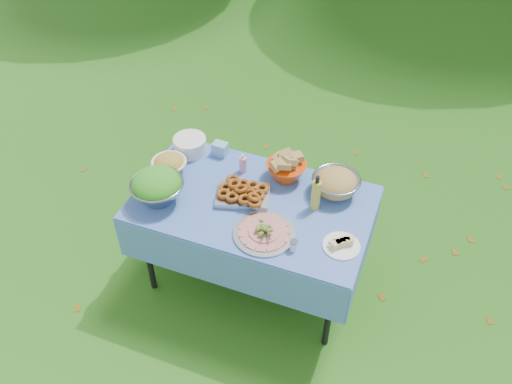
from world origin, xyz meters
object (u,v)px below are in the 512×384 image
charcuterie_platter (264,229)px  oil_bottle (316,192)px  salad_bowl (157,186)px  pasta_bowl_steel (336,183)px  bread_bowl (286,167)px  picnic_table (253,242)px  plate_stack (190,145)px

charcuterie_platter → oil_bottle: bearing=56.0°
charcuterie_platter → salad_bowl: bearing=176.9°
pasta_bowl_steel → charcuterie_platter: pasta_bowl_steel is taller
bread_bowl → salad_bowl: bearing=-144.5°
picnic_table → salad_bowl: bearing=-161.1°
plate_stack → charcuterie_platter: (0.74, -0.54, -0.01)m
salad_bowl → pasta_bowl_steel: bearing=24.4°
oil_bottle → charcuterie_platter: bearing=-124.0°
salad_bowl → plate_stack: salad_bowl is taller
plate_stack → bread_bowl: (0.69, -0.02, 0.03)m
bread_bowl → pasta_bowl_steel: bearing=-4.2°
bread_bowl → charcuterie_platter: bearing=-85.5°
salad_bowl → pasta_bowl_steel: 1.10m
picnic_table → oil_bottle: oil_bottle is taller
pasta_bowl_steel → oil_bottle: (-0.08, -0.18, 0.05)m
bread_bowl → charcuterie_platter: (0.04, -0.52, -0.04)m
bread_bowl → oil_bottle: size_ratio=1.04×
bread_bowl → oil_bottle: (0.25, -0.20, 0.04)m
bread_bowl → pasta_bowl_steel: bread_bowl is taller
plate_stack → picnic_table: bearing=-28.2°
salad_bowl → oil_bottle: 0.96m
pasta_bowl_steel → plate_stack: bearing=177.6°
salad_bowl → charcuterie_platter: 0.72m
plate_stack → salad_bowl: bearing=-87.2°
salad_bowl → pasta_bowl_steel: size_ratio=1.11×
bread_bowl → charcuterie_platter: bread_bowl is taller
plate_stack → pasta_bowl_steel: size_ratio=0.75×
picnic_table → pasta_bowl_steel: pasta_bowl_steel is taller
bread_bowl → oil_bottle: oil_bottle is taller
bread_bowl → oil_bottle: 0.33m
charcuterie_platter → picnic_table: bearing=125.3°
picnic_table → oil_bottle: bearing=13.4°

